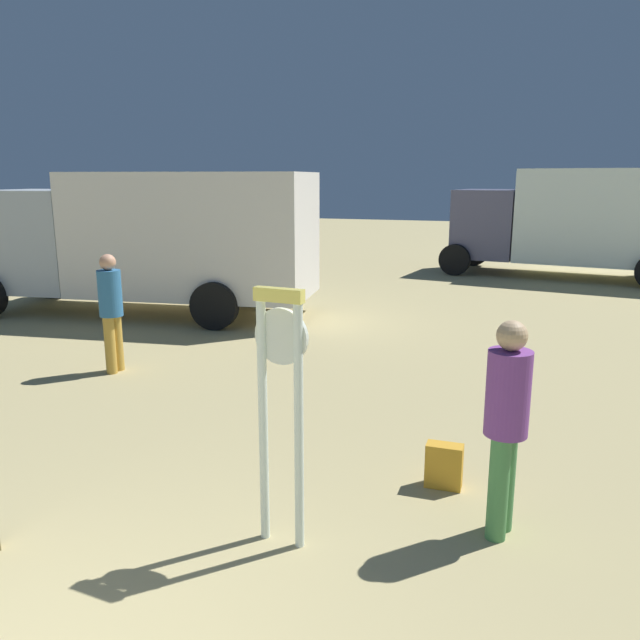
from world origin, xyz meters
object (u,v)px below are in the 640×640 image
at_px(person_near_clock, 506,418).
at_px(standing_clock, 281,391).
at_px(box_truck_far, 587,219).
at_px(backpack, 444,466).
at_px(person_distant, 111,307).
at_px(box_truck_near, 154,237).

bearing_deg(person_near_clock, standing_clock, -157.83).
xyz_separation_m(person_near_clock, box_truck_far, (1.52, 14.32, 0.67)).
relative_size(standing_clock, box_truck_far, 0.27).
bearing_deg(backpack, box_truck_far, 81.48).
bearing_deg(person_distant, person_near_clock, -25.36).
distance_m(person_near_clock, backpack, 1.14).
xyz_separation_m(backpack, box_truck_near, (-6.70, 5.71, 1.39)).
distance_m(standing_clock, person_near_clock, 1.75).
height_order(person_near_clock, person_distant, person_near_clock).
bearing_deg(box_truck_near, standing_clock, -51.20).
bearing_deg(box_truck_far, person_distant, -121.28).
relative_size(standing_clock, box_truck_near, 0.28).
height_order(backpack, box_truck_near, box_truck_near).
bearing_deg(person_distant, standing_clock, -39.64).
distance_m(standing_clock, backpack, 1.97).
bearing_deg(standing_clock, person_distant, 140.36).
bearing_deg(box_truck_far, person_near_clock, -96.07).
relative_size(person_near_clock, backpack, 4.22).
relative_size(person_distant, box_truck_near, 0.24).
bearing_deg(box_truck_far, standing_clock, -101.78).
xyz_separation_m(standing_clock, person_distant, (-3.97, 3.29, -0.27)).
bearing_deg(box_truck_near, backpack, -40.42).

